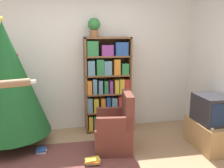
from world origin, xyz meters
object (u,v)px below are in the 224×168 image
bookshelf (107,85)px  christmas_tree (6,79)px  armchair (116,131)px  potted_plant (94,26)px  television (210,109)px

bookshelf → christmas_tree: bearing=-166.9°
armchair → potted_plant: potted_plant is taller
bookshelf → christmas_tree: (-1.65, -0.39, 0.24)m
television → potted_plant: potted_plant is taller
bookshelf → television: (1.46, -1.05, -0.22)m
bookshelf → potted_plant: 1.09m
christmas_tree → potted_plant: potted_plant is taller
television → potted_plant: size_ratio=1.73×
television → christmas_tree: christmas_tree is taller
bookshelf → television: bookshelf is taller
bookshelf → potted_plant: potted_plant is taller
bookshelf → television: 1.81m
armchair → potted_plant: bearing=-159.9°
bookshelf → television: size_ratio=3.05×
bookshelf → potted_plant: bearing=177.5°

